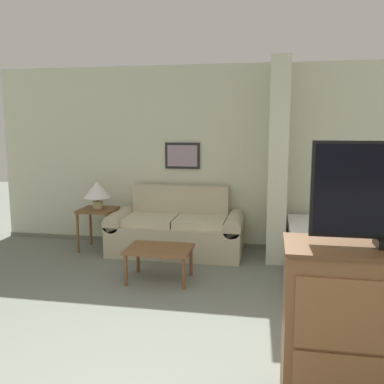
{
  "coord_description": "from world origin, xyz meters",
  "views": [
    {
      "loc": [
        0.71,
        -2.03,
        1.76
      ],
      "look_at": [
        -0.11,
        2.42,
        1.05
      ],
      "focal_mm": 40.0,
      "sensor_mm": 36.0,
      "label": 1
    }
  ],
  "objects": [
    {
      "name": "side_table",
      "position": [
        -1.68,
        3.57,
        0.5
      ],
      "size": [
        0.49,
        0.49,
        0.59
      ],
      "color": "brown",
      "rests_on": "ground_plane"
    },
    {
      "name": "couch",
      "position": [
        -0.55,
        3.61,
        0.32
      ],
      "size": [
        1.83,
        0.84,
        0.91
      ],
      "color": "#B7AD8E",
      "rests_on": "ground_plane"
    },
    {
      "name": "bed",
      "position": [
        1.86,
        2.92,
        0.27
      ],
      "size": [
        1.85,
        2.15,
        0.54
      ],
      "color": "brown",
      "rests_on": "ground_plane"
    },
    {
      "name": "coffee_table",
      "position": [
        -0.51,
        2.51,
        0.34
      ],
      "size": [
        0.73,
        0.53,
        0.39
      ],
      "color": "brown",
      "rests_on": "ground_plane"
    },
    {
      "name": "backpack",
      "position": [
        1.67,
        2.49,
        0.75
      ],
      "size": [
        0.29,
        0.2,
        0.41
      ],
      "color": "#471E19",
      "rests_on": "bed"
    },
    {
      "name": "wall_partition_pillar",
      "position": [
        0.8,
        3.66,
        1.3
      ],
      "size": [
        0.24,
        0.74,
        2.6
      ],
      "color": "beige",
      "rests_on": "ground_plane"
    },
    {
      "name": "wall_back",
      "position": [
        -0.0,
        4.09,
        1.29
      ],
      "size": [
        6.74,
        0.16,
        2.6
      ],
      "color": "beige",
      "rests_on": "ground_plane"
    },
    {
      "name": "table_lamp",
      "position": [
        -1.68,
        3.57,
        0.85
      ],
      "size": [
        0.38,
        0.38,
        0.39
      ],
      "color": "tan",
      "rests_on": "side_table"
    }
  ]
}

